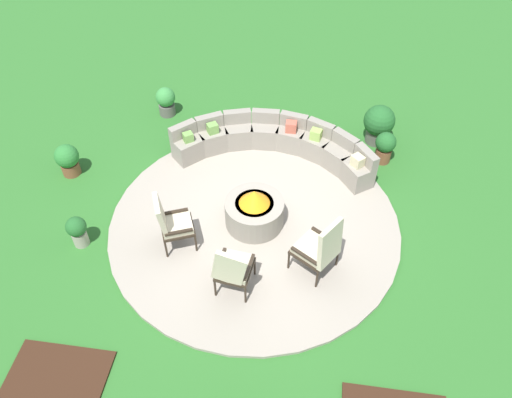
# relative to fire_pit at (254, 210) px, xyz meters

# --- Properties ---
(ground_plane) EXTENTS (24.00, 24.00, 0.00)m
(ground_plane) POSITION_rel_fire_pit_xyz_m (0.00, 0.00, -0.37)
(ground_plane) COLOR #2D6B28
(patio_circle) EXTENTS (5.18, 5.18, 0.06)m
(patio_circle) POSITION_rel_fire_pit_xyz_m (0.00, 0.00, -0.34)
(patio_circle) COLOR #9E9384
(patio_circle) RESTS_ON ground_plane
(fire_pit) EXTENTS (1.04, 1.04, 0.78)m
(fire_pit) POSITION_rel_fire_pit_xyz_m (0.00, 0.00, 0.00)
(fire_pit) COLOR gray
(fire_pit) RESTS_ON patio_circle
(curved_stone_bench) EXTENTS (4.06, 1.51, 0.74)m
(curved_stone_bench) POSITION_rel_fire_pit_xyz_m (0.16, 1.88, -0.00)
(curved_stone_bench) COLOR gray
(curved_stone_bench) RESTS_ON patio_circle
(lounge_chair_front_left) EXTENTS (0.72, 0.70, 1.10)m
(lounge_chair_front_left) POSITION_rel_fire_pit_xyz_m (-1.29, -0.68, 0.26)
(lounge_chair_front_left) COLOR #2D2319
(lounge_chair_front_left) RESTS_ON patio_circle
(lounge_chair_front_right) EXTENTS (0.62, 0.65, 1.11)m
(lounge_chair_front_right) POSITION_rel_fire_pit_xyz_m (-0.12, -1.46, 0.24)
(lounge_chair_front_right) COLOR #2D2319
(lounge_chair_front_right) RESTS_ON patio_circle
(lounge_chair_back_left) EXTENTS (0.84, 0.85, 1.17)m
(lounge_chair_back_left) POSITION_rel_fire_pit_xyz_m (1.17, -0.89, 0.27)
(lounge_chair_back_left) COLOR #2D2319
(lounge_chair_back_left) RESTS_ON patio_circle
(potted_plant_0) EXTENTS (0.41, 0.41, 0.68)m
(potted_plant_0) POSITION_rel_fire_pit_xyz_m (2.33, 2.08, 0.01)
(potted_plant_0) COLOR brown
(potted_plant_0) RESTS_ON ground_plane
(potted_plant_1) EXTENTS (0.43, 0.43, 0.67)m
(potted_plant_1) POSITION_rel_fire_pit_xyz_m (-2.41, 3.02, -0.01)
(potted_plant_1) COLOR #605B56
(potted_plant_1) RESTS_ON ground_plane
(potted_plant_2) EXTENTS (0.35, 0.35, 0.61)m
(potted_plant_2) POSITION_rel_fire_pit_xyz_m (-2.90, -0.85, -0.02)
(potted_plant_2) COLOR #A89E8E
(potted_plant_2) RESTS_ON ground_plane
(potted_plant_4) EXTENTS (0.46, 0.46, 0.68)m
(potted_plant_4) POSITION_rel_fire_pit_xyz_m (-3.78, 0.84, 0.00)
(potted_plant_4) COLOR brown
(potted_plant_4) RESTS_ON ground_plane
(potted_plant_5) EXTENTS (0.64, 0.64, 0.86)m
(potted_plant_5) POSITION_rel_fire_pit_xyz_m (2.21, 2.70, 0.10)
(potted_plant_5) COLOR #605B56
(potted_plant_5) RESTS_ON ground_plane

